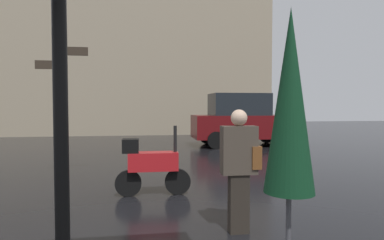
{
  "coord_description": "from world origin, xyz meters",
  "views": [
    {
      "loc": [
        0.97,
        -2.83,
        1.57
      ],
      "look_at": [
        2.13,
        4.9,
        1.25
      ],
      "focal_mm": 30.12,
      "sensor_mm": 36.0,
      "label": 1
    }
  ],
  "objects": [
    {
      "name": "pedestrian_with_bag",
      "position": [
        2.15,
        1.0,
        0.87
      ],
      "size": [
        0.48,
        0.24,
        1.54
      ],
      "rotation": [
        0.0,
        0.0,
        1.69
      ],
      "color": "#2A241E",
      "rests_on": "ground"
    },
    {
      "name": "folded_patio_umbrella_near",
      "position": [
        1.95,
        -0.76,
        1.47
      ],
      "size": [
        0.52,
        0.52,
        2.24
      ],
      "color": "black",
      "rests_on": "ground"
    },
    {
      "name": "street_signpost",
      "position": [
        -0.77,
        4.41,
        1.83
      ],
      "size": [
        1.08,
        0.08,
        3.01
      ],
      "color": "black",
      "rests_on": "ground"
    },
    {
      "name": "parked_scooter",
      "position": [
        1.08,
        2.85,
        0.55
      ],
      "size": [
        1.33,
        0.32,
        1.23
      ],
      "rotation": [
        0.0,
        0.0,
        -0.1
      ],
      "color": "black",
      "rests_on": "ground"
    },
    {
      "name": "parked_car_left",
      "position": [
        4.89,
        9.69,
        1.05
      ],
      "size": [
        4.08,
        1.88,
        2.1
      ],
      "rotation": [
        0.0,
        0.0,
        -0.15
      ],
      "color": "#590C0F",
      "rests_on": "ground"
    }
  ]
}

